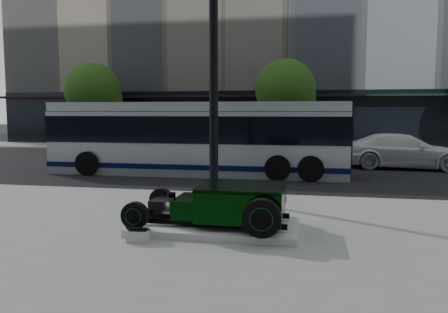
% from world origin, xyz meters
% --- Properties ---
extents(ground, '(120.00, 120.00, 0.00)m').
position_xyz_m(ground, '(0.00, 0.00, 0.00)').
color(ground, black).
rests_on(ground, ground).
extents(sidewalk_far, '(70.00, 4.00, 0.12)m').
position_xyz_m(sidewalk_far, '(0.00, 14.00, 0.06)').
color(sidewalk_far, gray).
rests_on(sidewalk_far, ground).
extents(street_trees, '(29.80, 3.80, 5.70)m').
position_xyz_m(street_trees, '(1.15, 13.07, 3.77)').
color(street_trees, black).
rests_on(street_trees, sidewalk_far).
extents(display_plinth, '(3.40, 1.80, 0.15)m').
position_xyz_m(display_plinth, '(0.59, -6.12, 0.20)').
color(display_plinth, silver).
rests_on(display_plinth, sidewalk_near).
extents(hot_rod, '(3.22, 2.00, 0.81)m').
position_xyz_m(hot_rod, '(0.93, -6.12, 0.70)').
color(hot_rod, black).
rests_on(hot_rod, display_plinth).
extents(info_plaque, '(0.43, 0.34, 0.31)m').
position_xyz_m(info_plaque, '(-0.68, -7.18, 0.24)').
color(info_plaque, silver).
rests_on(info_plaque, sidewalk_near).
extents(lamppost, '(0.45, 0.45, 8.22)m').
position_xyz_m(lamppost, '(-0.16, -2.79, 3.92)').
color(lamppost, black).
rests_on(lamppost, sidewalk_near).
extents(transit_bus, '(12.12, 2.88, 2.92)m').
position_xyz_m(transit_bus, '(-2.02, 2.54, 1.49)').
color(transit_bus, '#B3B9BE').
rests_on(transit_bus, ground).
extents(white_sedan, '(5.45, 2.44, 1.55)m').
position_xyz_m(white_sedan, '(6.68, 5.87, 0.78)').
color(white_sedan, white).
rests_on(white_sedan, ground).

